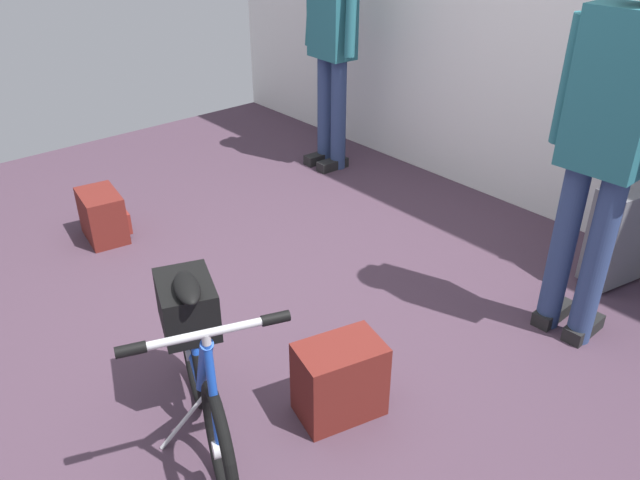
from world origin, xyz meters
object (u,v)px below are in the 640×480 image
folding_bike_foreground (198,357)px  handbag_on_floor (339,379)px  visitor_near_wall (332,36)px  rolling_suitcase (623,233)px  visitor_browsing (608,132)px  backpack_on_floor (103,216)px

folding_bike_foreground → handbag_on_floor: (0.27, 0.46, -0.19)m
visitor_near_wall → rolling_suitcase: size_ratio=1.99×
visitor_near_wall → visitor_browsing: (2.25, -0.52, 0.05)m
visitor_browsing → handbag_on_floor: visitor_browsing is taller
visitor_near_wall → handbag_on_floor: size_ratio=4.40×
folding_bike_foreground → handbag_on_floor: 0.56m
folding_bike_foreground → visitor_browsing: size_ratio=0.54×
folding_bike_foreground → rolling_suitcase: size_ratio=1.12×
visitor_browsing → backpack_on_floor: size_ratio=4.85×
visitor_near_wall → backpack_on_floor: visitor_near_wall is taller
rolling_suitcase → handbag_on_floor: bearing=-97.8°
backpack_on_floor → handbag_on_floor: handbag_on_floor is taller
folding_bike_foreground → backpack_on_floor: bearing=168.1°
rolling_suitcase → backpack_on_floor: size_ratio=2.34×
folding_bike_foreground → visitor_near_wall: bearing=128.0°
visitor_near_wall → backpack_on_floor: (-0.03, -1.78, -0.80)m
rolling_suitcase → backpack_on_floor: bearing=-139.9°
visitor_near_wall → handbag_on_floor: (1.94, -1.68, -0.79)m
folding_bike_foreground → backpack_on_floor: folding_bike_foreground is taller
visitor_near_wall → handbag_on_floor: visitor_near_wall is taller
rolling_suitcase → handbag_on_floor: (-0.24, -1.76, -0.12)m
visitor_browsing → backpack_on_floor: (-2.28, -1.26, -0.85)m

